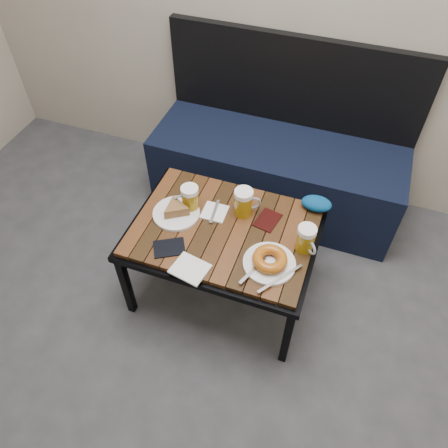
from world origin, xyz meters
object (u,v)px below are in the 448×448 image
(beer_mug_centre, at_px, (244,202))
(knit_pouch, at_px, (317,203))
(plate_pie, at_px, (176,211))
(plate_bagel, at_px, (270,261))
(cafe_table, at_px, (224,234))
(passport_navy, at_px, (169,248))
(beer_mug_right, at_px, (306,239))
(passport_burgundy, at_px, (268,220))
(bench, at_px, (277,166))
(beer_mug_left, at_px, (190,198))

(beer_mug_centre, bearing_deg, knit_pouch, -3.73)
(plate_pie, height_order, plate_bagel, same)
(cafe_table, relative_size, plate_pie, 3.89)
(beer_mug_centre, distance_m, knit_pouch, 0.34)
(plate_bagel, distance_m, passport_navy, 0.43)
(beer_mug_right, distance_m, plate_pie, 0.60)
(passport_burgundy, bearing_deg, plate_bagel, -61.41)
(bench, relative_size, beer_mug_left, 10.87)
(beer_mug_centre, distance_m, plate_pie, 0.31)
(beer_mug_centre, height_order, passport_navy, beer_mug_centre)
(beer_mug_centre, relative_size, beer_mug_right, 1.07)
(beer_mug_right, distance_m, passport_navy, 0.58)
(cafe_table, xyz_separation_m, plate_bagel, (0.24, -0.13, 0.07))
(beer_mug_centre, xyz_separation_m, passport_burgundy, (0.12, -0.01, -0.07))
(cafe_table, distance_m, passport_navy, 0.27)
(passport_burgundy, bearing_deg, beer_mug_centre, -173.45)
(beer_mug_centre, bearing_deg, plate_pie, 173.36)
(bench, bearing_deg, cafe_table, -95.67)
(bench, bearing_deg, passport_navy, -105.74)
(beer_mug_left, bearing_deg, bench, -133.29)
(passport_navy, xyz_separation_m, passport_burgundy, (0.35, 0.30, -0.00))
(bench, bearing_deg, beer_mug_centre, -91.77)
(bench, bearing_deg, plate_pie, -113.23)
(passport_burgundy, bearing_deg, plate_pie, -154.30)
(bench, distance_m, cafe_table, 0.74)
(beer_mug_left, xyz_separation_m, plate_bagel, (0.43, -0.19, -0.04))
(plate_bagel, relative_size, passport_burgundy, 2.13)
(beer_mug_centre, height_order, plate_bagel, beer_mug_centre)
(beer_mug_right, bearing_deg, beer_mug_centre, -155.22)
(plate_pie, height_order, knit_pouch, same)
(plate_bagel, xyz_separation_m, passport_burgundy, (-0.07, 0.24, -0.02))
(plate_pie, xyz_separation_m, passport_navy, (0.05, -0.19, -0.02))
(bench, distance_m, knit_pouch, 0.59)
(bench, bearing_deg, knit_pouch, -57.67)
(cafe_table, relative_size, passport_burgundy, 6.61)
(passport_burgundy, distance_m, knit_pouch, 0.24)
(bench, bearing_deg, beer_mug_left, -111.75)
(beer_mug_right, xyz_separation_m, passport_navy, (-0.55, -0.19, -0.06))
(beer_mug_centre, relative_size, passport_navy, 1.03)
(beer_mug_right, bearing_deg, knit_pouch, 135.17)
(beer_mug_centre, relative_size, passport_burgundy, 1.08)
(beer_mug_right, height_order, plate_bagel, beer_mug_right)
(bench, relative_size, plate_pie, 6.48)
(cafe_table, xyz_separation_m, beer_mug_left, (-0.19, 0.06, 0.11))
(plate_pie, bearing_deg, beer_mug_centre, 21.68)
(bench, height_order, plate_bagel, bench)
(cafe_table, xyz_separation_m, beer_mug_centre, (0.05, 0.12, 0.11))
(cafe_table, height_order, beer_mug_right, beer_mug_right)
(bench, distance_m, beer_mug_centre, 0.65)
(beer_mug_left, relative_size, beer_mug_right, 1.01)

